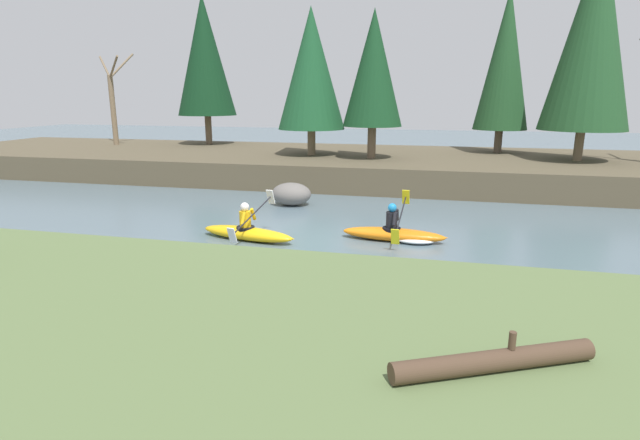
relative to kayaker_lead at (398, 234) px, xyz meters
name	(u,v)px	position (x,y,z in m)	size (l,w,h in m)	color
ground_plane	(300,238)	(-2.55, -0.37, -0.20)	(90.00, 90.00, 0.00)	slate
riverbank_near	(159,351)	(-2.55, -7.36, 0.21)	(44.00, 7.05, 0.81)	#5B7042
riverbank_far	(362,165)	(-2.55, 10.40, 0.34)	(44.00, 9.36, 1.07)	brown
conifer_tree_far_left	(205,56)	(-11.67, 13.21, 5.59)	(3.16, 3.16, 7.87)	brown
conifer_tree_left	(311,69)	(-4.79, 9.53, 4.65)	(3.01, 3.01, 6.42)	#7A664C
conifer_tree_mid_left	(373,69)	(-1.93, 8.86, 4.60)	(2.51, 2.51, 6.12)	brown
conifer_tree_centre	(505,60)	(3.62, 12.49, 5.09)	(2.47, 2.47, 7.39)	brown
conifer_tree_mid_right	(593,32)	(6.56, 10.08, 5.93)	(3.44, 3.44, 8.88)	#7A664C
bare_tree_upstream	(113,102)	(-16.51, 11.75, 3.19)	(2.76, 2.72, 4.92)	#7A664C
kayaker_lead	(398,234)	(0.00, 0.00, 0.00)	(2.78, 2.07, 1.20)	orange
kayaker_middle	(248,232)	(-3.86, -0.81, 0.02)	(2.79, 2.06, 1.20)	yellow
boulder_midstream	(291,194)	(-3.99, 3.60, 0.19)	(1.39, 1.09, 0.79)	slate
driftwood_log	(494,361)	(1.66, -7.55, 0.73)	(2.23, 1.27, 0.44)	#4C3828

